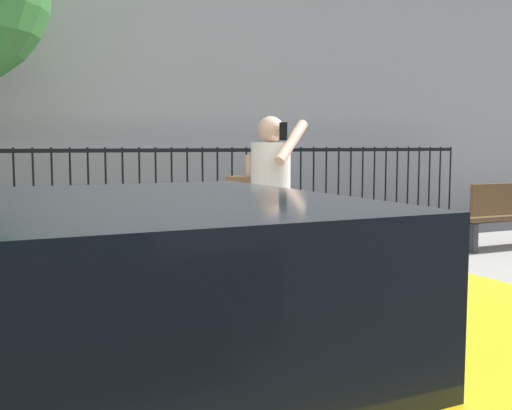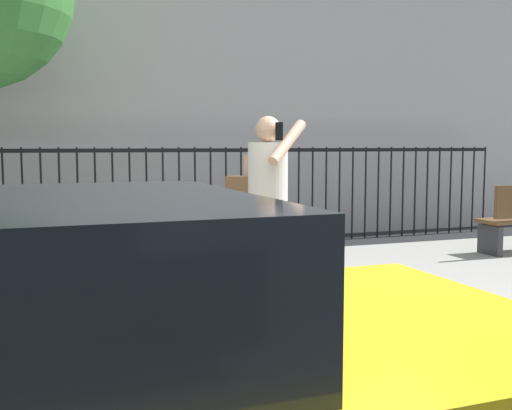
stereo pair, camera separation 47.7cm
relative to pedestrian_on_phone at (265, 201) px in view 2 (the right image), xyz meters
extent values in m
plane|color=black|center=(0.13, -1.40, -1.15)|extent=(60.00, 60.00, 0.00)
cube|color=#9E9B93|center=(0.13, 0.80, -1.08)|extent=(28.00, 4.40, 0.15)
cube|color=black|center=(0.13, 4.50, 0.40)|extent=(12.00, 0.04, 0.06)
cylinder|color=black|center=(-2.30, 4.50, -0.35)|extent=(0.03, 0.03, 1.60)
cylinder|color=black|center=(-2.04, 4.50, -0.35)|extent=(0.03, 0.03, 1.60)
cylinder|color=black|center=(-1.79, 4.50, -0.35)|extent=(0.03, 0.03, 1.60)
cylinder|color=black|center=(-1.53, 4.50, -0.35)|extent=(0.03, 0.03, 1.60)
cylinder|color=black|center=(-1.28, 4.50, -0.35)|extent=(0.03, 0.03, 1.60)
cylinder|color=black|center=(-1.02, 4.50, -0.35)|extent=(0.03, 0.03, 1.60)
cylinder|color=black|center=(-0.77, 4.50, -0.35)|extent=(0.03, 0.03, 1.60)
cylinder|color=black|center=(-0.51, 4.50, -0.35)|extent=(0.03, 0.03, 1.60)
cylinder|color=black|center=(-0.25, 4.50, -0.35)|extent=(0.03, 0.03, 1.60)
cylinder|color=black|center=(0.00, 4.50, -0.35)|extent=(0.03, 0.03, 1.60)
cylinder|color=black|center=(0.26, 4.50, -0.35)|extent=(0.03, 0.03, 1.60)
cylinder|color=black|center=(0.51, 4.50, -0.35)|extent=(0.03, 0.03, 1.60)
cylinder|color=black|center=(0.77, 4.50, -0.35)|extent=(0.03, 0.03, 1.60)
cylinder|color=black|center=(1.02, 4.50, -0.35)|extent=(0.03, 0.03, 1.60)
cylinder|color=black|center=(1.28, 4.50, -0.35)|extent=(0.03, 0.03, 1.60)
cylinder|color=black|center=(1.53, 4.50, -0.35)|extent=(0.03, 0.03, 1.60)
cylinder|color=black|center=(1.79, 4.50, -0.35)|extent=(0.03, 0.03, 1.60)
cylinder|color=black|center=(2.04, 4.50, -0.35)|extent=(0.03, 0.03, 1.60)
cylinder|color=black|center=(2.30, 4.50, -0.35)|extent=(0.03, 0.03, 1.60)
cylinder|color=black|center=(2.55, 4.50, -0.35)|extent=(0.03, 0.03, 1.60)
cylinder|color=black|center=(2.81, 4.50, -0.35)|extent=(0.03, 0.03, 1.60)
cylinder|color=black|center=(3.06, 4.50, -0.35)|extent=(0.03, 0.03, 1.60)
cylinder|color=black|center=(3.32, 4.50, -0.35)|extent=(0.03, 0.03, 1.60)
cylinder|color=black|center=(3.58, 4.50, -0.35)|extent=(0.03, 0.03, 1.60)
cylinder|color=black|center=(3.83, 4.50, -0.35)|extent=(0.03, 0.03, 1.60)
cylinder|color=black|center=(4.09, 4.50, -0.35)|extent=(0.03, 0.03, 1.60)
cylinder|color=black|center=(4.34, 4.50, -0.35)|extent=(0.03, 0.03, 1.60)
cylinder|color=black|center=(4.60, 4.50, -0.35)|extent=(0.03, 0.03, 1.60)
cylinder|color=black|center=(4.85, 4.50, -0.35)|extent=(0.03, 0.03, 1.60)
cylinder|color=black|center=(5.11, 4.50, -0.35)|extent=(0.03, 0.03, 1.60)
cylinder|color=black|center=(5.36, 4.50, -0.35)|extent=(0.03, 0.03, 1.60)
cylinder|color=black|center=(5.62, 4.50, -0.35)|extent=(0.03, 0.03, 1.60)
cylinder|color=black|center=(5.87, 4.50, -0.35)|extent=(0.03, 0.03, 1.60)
cylinder|color=black|center=(6.13, 4.50, -0.35)|extent=(0.03, 0.03, 1.60)
cylinder|color=black|center=(-0.57, -1.87, -0.83)|extent=(0.64, 0.23, 0.64)
cylinder|color=tan|center=(0.07, -0.10, -0.61)|extent=(0.15, 0.15, 0.79)
cylinder|color=tan|center=(-0.04, 0.06, -0.61)|extent=(0.15, 0.15, 0.79)
cylinder|color=silver|center=(0.02, -0.02, 0.14)|extent=(0.47, 0.47, 0.72)
sphere|color=tan|center=(0.02, -0.02, 0.61)|extent=(0.22, 0.22, 0.22)
cylinder|color=tan|center=(0.13, -0.18, 0.50)|extent=(0.46, 0.37, 0.39)
cylinder|color=tan|center=(-0.10, 0.14, 0.12)|extent=(0.09, 0.09, 0.55)
cube|color=black|center=(0.05, -0.18, 0.59)|extent=(0.05, 0.06, 0.15)
cube|color=brown|center=(-0.14, 0.19, 0.03)|extent=(0.29, 0.32, 0.34)
cube|color=#333338|center=(3.91, 1.74, -0.80)|extent=(0.08, 0.41, 0.40)
camera|label=1|loc=(-2.29, -4.72, 0.47)|focal=42.95mm
camera|label=2|loc=(-1.85, -4.90, 0.47)|focal=42.95mm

